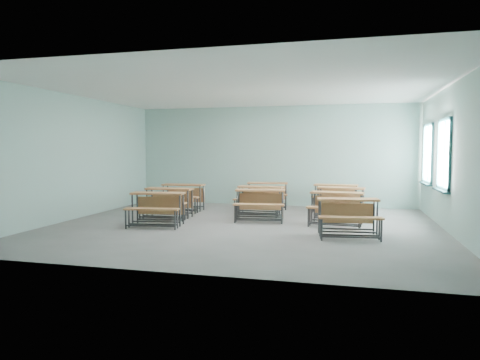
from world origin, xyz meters
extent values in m
cube|color=gray|center=(0.00, 0.00, -0.01)|extent=(9.00, 8.00, 0.02)
cube|color=white|center=(0.00, 0.00, 3.21)|extent=(9.00, 8.00, 0.02)
cube|color=#9DC4BA|center=(0.00, 4.01, 1.60)|extent=(9.00, 0.02, 3.20)
cube|color=#9DC4BA|center=(0.00, -4.01, 1.60)|extent=(9.00, 0.02, 3.20)
cube|color=#9DC4BA|center=(-4.51, 0.00, 1.60)|extent=(0.02, 8.00, 3.20)
cube|color=#9DC4BA|center=(4.51, 0.00, 1.60)|extent=(0.02, 8.00, 3.20)
cube|color=#184245|center=(4.47, 2.80, 0.93)|extent=(0.06, 1.20, 0.06)
cube|color=#184245|center=(4.47, 2.80, 2.47)|extent=(0.06, 1.20, 0.06)
cube|color=#184245|center=(4.47, 2.23, 1.70)|extent=(0.06, 0.06, 1.60)
cube|color=#184245|center=(4.47, 3.37, 1.70)|extent=(0.06, 0.06, 1.60)
cube|color=#184245|center=(4.47, 2.80, 1.70)|extent=(0.04, 0.04, 1.48)
cube|color=#184245|center=(4.47, 2.80, 1.70)|extent=(0.04, 1.08, 0.04)
cube|color=#184245|center=(4.43, 2.80, 0.87)|extent=(0.14, 1.28, 0.04)
cube|color=white|center=(4.50, 2.80, 1.70)|extent=(0.01, 1.08, 1.48)
cube|color=#184245|center=(4.47, 0.80, 0.93)|extent=(0.06, 1.20, 0.06)
cube|color=#184245|center=(4.47, 0.80, 2.47)|extent=(0.06, 1.20, 0.06)
cube|color=#184245|center=(4.47, 0.23, 1.70)|extent=(0.06, 0.06, 1.60)
cube|color=#184245|center=(4.47, 1.37, 1.70)|extent=(0.06, 0.06, 1.60)
cube|color=#184245|center=(4.47, 0.80, 1.70)|extent=(0.04, 0.04, 1.48)
cube|color=#184245|center=(4.47, 0.80, 1.70)|extent=(0.04, 1.08, 0.04)
cube|color=#184245|center=(4.43, 0.80, 0.87)|extent=(0.14, 1.28, 0.04)
cube|color=white|center=(4.50, 0.80, 1.70)|extent=(0.01, 1.08, 1.48)
cube|color=#A3663A|center=(-2.01, -0.36, 0.76)|extent=(1.30, 0.58, 0.04)
cube|color=#A3663A|center=(-2.04, -0.17, 0.44)|extent=(1.18, 0.18, 0.43)
cylinder|color=#313336|center=(-2.56, -0.61, 0.37)|extent=(0.04, 0.04, 0.74)
cylinder|color=#313336|center=(-1.42, -0.45, 0.37)|extent=(0.04, 0.04, 0.74)
cylinder|color=#313336|center=(-2.60, -0.27, 0.37)|extent=(0.04, 0.04, 0.74)
cylinder|color=#313336|center=(-1.47, -0.12, 0.37)|extent=(0.04, 0.04, 0.74)
cube|color=#313336|center=(-1.99, -0.53, 0.10)|extent=(1.14, 0.19, 0.03)
cube|color=#313336|center=(-2.03, -0.20, 0.10)|extent=(1.14, 0.19, 0.03)
cube|color=#A3663A|center=(-1.94, -0.86, 0.45)|extent=(1.27, 0.43, 0.04)
cylinder|color=#313336|center=(-2.50, -1.03, 0.22)|extent=(0.04, 0.04, 0.43)
cylinder|color=#313336|center=(-1.36, -0.88, 0.22)|extent=(0.04, 0.04, 0.43)
cylinder|color=#313336|center=(-2.52, -0.84, 0.22)|extent=(0.04, 0.04, 0.43)
cylinder|color=#313336|center=(-1.39, -0.68, 0.22)|extent=(0.04, 0.04, 0.43)
cube|color=#313336|center=(-1.93, -0.95, 0.08)|extent=(1.14, 0.19, 0.03)
cube|color=#313336|center=(-1.96, -0.76, 0.08)|extent=(1.14, 0.19, 0.03)
cube|color=#A3663A|center=(2.37, -0.55, 0.76)|extent=(1.29, 0.58, 0.04)
cube|color=#A3663A|center=(2.35, -0.36, 0.44)|extent=(1.18, 0.18, 0.43)
cylinder|color=#313336|center=(1.83, -0.79, 0.37)|extent=(0.04, 0.04, 0.74)
cylinder|color=#313336|center=(2.96, -0.64, 0.37)|extent=(0.04, 0.04, 0.74)
cylinder|color=#313336|center=(1.78, -0.46, 0.37)|extent=(0.04, 0.04, 0.74)
cylinder|color=#313336|center=(2.92, -0.31, 0.37)|extent=(0.04, 0.04, 0.74)
cube|color=#313336|center=(2.40, -0.71, 0.10)|extent=(1.14, 0.18, 0.03)
cube|color=#313336|center=(2.35, -0.38, 0.10)|extent=(1.14, 0.18, 0.03)
cube|color=#A3663A|center=(2.44, -1.04, 0.45)|extent=(1.27, 0.43, 0.04)
cylinder|color=#313336|center=(1.89, -1.22, 0.22)|extent=(0.04, 0.04, 0.43)
cylinder|color=#313336|center=(3.02, -1.07, 0.22)|extent=(0.04, 0.04, 0.43)
cylinder|color=#313336|center=(1.86, -1.02, 0.22)|extent=(0.04, 0.04, 0.43)
cylinder|color=#313336|center=(3.00, -0.87, 0.22)|extent=(0.04, 0.04, 0.43)
cube|color=#313336|center=(2.45, -1.14, 0.08)|extent=(1.14, 0.18, 0.03)
cube|color=#313336|center=(2.43, -0.95, 0.08)|extent=(1.14, 0.18, 0.03)
cube|color=#A3663A|center=(-2.23, 0.80, 0.76)|extent=(1.26, 0.45, 0.04)
cube|color=#A3663A|center=(-2.23, 0.99, 0.44)|extent=(1.19, 0.05, 0.43)
cylinder|color=#313336|center=(-2.79, 0.62, 0.37)|extent=(0.04, 0.04, 0.74)
cylinder|color=#313336|center=(-1.65, 0.65, 0.37)|extent=(0.04, 0.04, 0.74)
cylinder|color=#313336|center=(-2.80, 0.95, 0.37)|extent=(0.04, 0.04, 0.74)
cylinder|color=#313336|center=(-1.66, 0.98, 0.37)|extent=(0.04, 0.04, 0.74)
cube|color=#313336|center=(-2.22, 0.63, 0.10)|extent=(1.15, 0.06, 0.03)
cube|color=#313336|center=(-2.23, 0.97, 0.10)|extent=(1.15, 0.06, 0.03)
cube|color=#A3663A|center=(-2.21, 0.30, 0.45)|extent=(1.26, 0.30, 0.04)
cylinder|color=#313336|center=(-2.78, 0.19, 0.22)|extent=(0.04, 0.04, 0.43)
cylinder|color=#313336|center=(-1.64, 0.22, 0.22)|extent=(0.04, 0.04, 0.43)
cylinder|color=#313336|center=(-2.79, 0.38, 0.22)|extent=(0.04, 0.04, 0.43)
cylinder|color=#313336|center=(-1.64, 0.42, 0.22)|extent=(0.04, 0.04, 0.43)
cube|color=#313336|center=(-2.21, 0.20, 0.08)|extent=(1.15, 0.06, 0.03)
cube|color=#313336|center=(-2.21, 0.40, 0.08)|extent=(1.15, 0.06, 0.03)
cube|color=#A3663A|center=(0.20, 1.00, 0.76)|extent=(1.29, 0.57, 0.04)
cube|color=#A3663A|center=(0.17, 1.19, 0.44)|extent=(1.18, 0.17, 0.43)
cylinder|color=#313336|center=(-0.35, 0.76, 0.37)|extent=(0.04, 0.04, 0.74)
cylinder|color=#313336|center=(0.79, 0.90, 0.37)|extent=(0.04, 0.04, 0.74)
cylinder|color=#313336|center=(-0.39, 1.09, 0.37)|extent=(0.04, 0.04, 0.74)
cylinder|color=#313336|center=(0.74, 1.23, 0.37)|extent=(0.04, 0.04, 0.74)
cube|color=#313336|center=(0.22, 0.83, 0.10)|extent=(1.14, 0.17, 0.03)
cube|color=#313336|center=(0.18, 1.16, 0.10)|extent=(1.14, 0.17, 0.03)
cube|color=#A3663A|center=(0.26, 0.50, 0.45)|extent=(1.27, 0.41, 0.04)
cylinder|color=#313336|center=(-0.30, 0.33, 0.22)|extent=(0.04, 0.04, 0.43)
cylinder|color=#313336|center=(0.84, 0.47, 0.22)|extent=(0.04, 0.04, 0.43)
cylinder|color=#313336|center=(-0.32, 0.53, 0.22)|extent=(0.04, 0.04, 0.43)
cylinder|color=#313336|center=(0.81, 0.67, 0.22)|extent=(0.04, 0.04, 0.43)
cube|color=#313336|center=(0.27, 0.40, 0.08)|extent=(1.14, 0.17, 0.03)
cube|color=#313336|center=(0.25, 0.60, 0.08)|extent=(1.14, 0.17, 0.03)
cube|color=#A3663A|center=(2.13, 0.79, 0.76)|extent=(1.29, 0.54, 0.04)
cube|color=#A3663A|center=(2.15, 0.98, 0.44)|extent=(1.18, 0.14, 0.43)
cylinder|color=#313336|center=(1.54, 0.68, 0.37)|extent=(0.04, 0.04, 0.74)
cylinder|color=#313336|center=(2.68, 0.56, 0.37)|extent=(0.04, 0.04, 0.74)
cylinder|color=#313336|center=(1.57, 1.01, 0.37)|extent=(0.04, 0.04, 0.74)
cylinder|color=#313336|center=(2.71, 0.90, 0.37)|extent=(0.04, 0.04, 0.74)
cube|color=#313336|center=(2.11, 0.62, 0.10)|extent=(1.14, 0.15, 0.03)
cube|color=#313336|center=(2.14, 0.96, 0.10)|extent=(1.14, 0.15, 0.03)
cube|color=#A3663A|center=(2.07, 0.29, 0.45)|extent=(1.27, 0.39, 0.04)
cylinder|color=#313336|center=(1.49, 0.25, 0.22)|extent=(0.04, 0.04, 0.43)
cylinder|color=#313336|center=(2.63, 0.13, 0.22)|extent=(0.04, 0.04, 0.43)
cylinder|color=#313336|center=(1.51, 0.45, 0.22)|extent=(0.04, 0.04, 0.43)
cylinder|color=#313336|center=(2.65, 0.33, 0.22)|extent=(0.04, 0.04, 0.43)
cube|color=#313336|center=(2.06, 0.19, 0.08)|extent=(1.14, 0.15, 0.03)
cube|color=#313336|center=(2.08, 0.39, 0.08)|extent=(1.14, 0.15, 0.03)
cube|color=#A3663A|center=(-2.35, 2.13, 0.76)|extent=(1.25, 0.43, 0.04)
cube|color=#A3663A|center=(-2.36, 2.32, 0.44)|extent=(1.19, 0.03, 0.43)
cylinder|color=#313336|center=(-2.93, 1.96, 0.37)|extent=(0.04, 0.04, 0.74)
cylinder|color=#313336|center=(-1.78, 1.97, 0.37)|extent=(0.04, 0.04, 0.74)
cylinder|color=#313336|center=(-2.93, 2.29, 0.37)|extent=(0.04, 0.04, 0.74)
cylinder|color=#313336|center=(-1.78, 2.30, 0.37)|extent=(0.04, 0.04, 0.74)
cube|color=#313336|center=(-2.35, 1.96, 0.10)|extent=(1.15, 0.04, 0.03)
cube|color=#313336|center=(-2.36, 2.30, 0.10)|extent=(1.15, 0.04, 0.03)
cube|color=#A3663A|center=(-2.35, 1.63, 0.45)|extent=(1.25, 0.27, 0.04)
cylinder|color=#313336|center=(-2.92, 1.53, 0.22)|extent=(0.04, 0.04, 0.43)
cylinder|color=#313336|center=(-1.77, 1.54, 0.22)|extent=(0.04, 0.04, 0.43)
cylinder|color=#313336|center=(-2.92, 1.72, 0.22)|extent=(0.04, 0.04, 0.43)
cylinder|color=#313336|center=(-1.78, 1.73, 0.22)|extent=(0.04, 0.04, 0.43)
cube|color=#313336|center=(-2.35, 1.53, 0.08)|extent=(1.15, 0.04, 0.03)
cube|color=#313336|center=(-2.35, 1.73, 0.08)|extent=(1.15, 0.04, 0.03)
cube|color=#A3663A|center=(0.01, 1.97, 0.76)|extent=(1.27, 0.48, 0.04)
cube|color=#A3663A|center=(0.02, 2.16, 0.44)|extent=(1.19, 0.08, 0.43)
cylinder|color=#313336|center=(-0.57, 1.83, 0.37)|extent=(0.04, 0.04, 0.74)
cylinder|color=#313336|center=(0.58, 1.78, 0.37)|extent=(0.04, 0.04, 0.74)
cylinder|color=#313336|center=(-0.55, 2.16, 0.37)|extent=(0.04, 0.04, 0.74)
cylinder|color=#313336|center=(0.60, 2.11, 0.37)|extent=(0.04, 0.04, 0.74)
cube|color=#313336|center=(0.01, 1.80, 0.10)|extent=(1.15, 0.09, 0.03)
cube|color=#313336|center=(0.02, 2.14, 0.10)|extent=(1.15, 0.09, 0.03)
cube|color=#A3663A|center=(-0.01, 1.47, 0.45)|extent=(1.26, 0.32, 0.04)
cylinder|color=#313336|center=(-0.59, 1.40, 0.22)|extent=(0.04, 0.04, 0.43)
cylinder|color=#313336|center=(0.56, 1.34, 0.22)|extent=(0.04, 0.04, 0.43)
cylinder|color=#313336|center=(-0.58, 1.60, 0.22)|extent=(0.04, 0.04, 0.43)
cylinder|color=#313336|center=(0.57, 1.54, 0.22)|extent=(0.04, 0.04, 0.43)
cube|color=#313336|center=(-0.01, 1.37, 0.08)|extent=(1.15, 0.09, 0.03)
cube|color=#313336|center=(0.00, 1.57, 0.08)|extent=(1.15, 0.09, 0.03)
cube|color=#A3663A|center=(2.20, 2.18, 0.76)|extent=(1.29, 0.55, 0.04)
cube|color=#A3663A|center=(2.22, 2.37, 0.44)|extent=(1.18, 0.14, 0.43)
cylinder|color=#313336|center=(1.61, 2.07, 0.37)|extent=(0.04, 0.04, 0.74)
cylinder|color=#313336|center=(2.75, 1.95, 0.37)|extent=(0.04, 0.04, 0.74)
cylinder|color=#313336|center=(1.65, 2.40, 0.37)|extent=(0.04, 0.04, 0.74)
cylinder|color=#313336|center=(2.79, 2.28, 0.37)|extent=(0.04, 0.04, 0.74)
cube|color=#313336|center=(2.18, 2.01, 0.10)|extent=(1.14, 0.15, 0.03)
cube|color=#313336|center=(2.22, 2.34, 0.10)|extent=(1.14, 0.15, 0.03)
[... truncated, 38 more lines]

